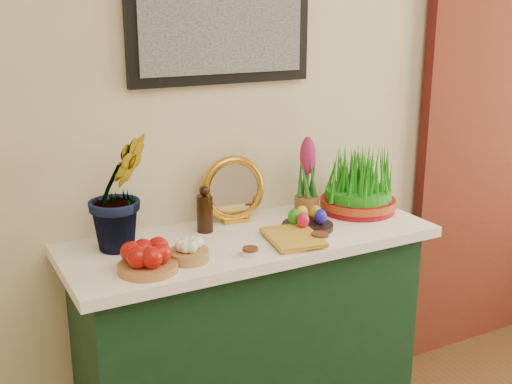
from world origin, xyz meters
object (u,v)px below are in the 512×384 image
(sideboard, at_px, (250,345))
(wheatgrass_sabzeh, at_px, (359,185))
(book, at_px, (269,240))
(mirror, at_px, (233,190))
(hyacinth_green, at_px, (119,173))

(sideboard, height_order, wheatgrass_sabzeh, wheatgrass_sabzeh)
(sideboard, height_order, book, book)
(sideboard, distance_m, mirror, 0.62)
(sideboard, height_order, hyacinth_green, hyacinth_green)
(sideboard, xyz_separation_m, book, (0.02, -0.12, 0.48))
(book, distance_m, wheatgrass_sabzeh, 0.55)
(hyacinth_green, relative_size, mirror, 2.04)
(hyacinth_green, distance_m, wheatgrass_sabzeh, 1.01)
(hyacinth_green, bearing_deg, wheatgrass_sabzeh, -15.54)
(mirror, xyz_separation_m, book, (0.00, -0.29, -0.11))
(sideboard, distance_m, hyacinth_green, 0.88)
(hyacinth_green, bearing_deg, book, -36.66)
(hyacinth_green, bearing_deg, sideboard, -23.98)
(hyacinth_green, xyz_separation_m, book, (0.48, -0.21, -0.26))
(mirror, bearing_deg, wheatgrass_sabzeh, -14.01)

